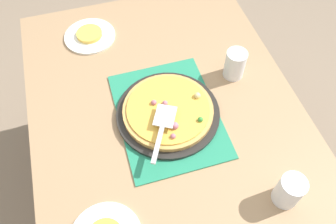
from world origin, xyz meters
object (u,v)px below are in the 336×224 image
at_px(pizza_pan, 168,113).
at_px(served_slice_right, 89,34).
at_px(pizza_server, 162,127).
at_px(pizza, 168,110).
at_px(plate_far_right, 90,36).
at_px(cup_near, 289,191).
at_px(cup_far, 235,64).

xyz_separation_m(pizza_pan, served_slice_right, (0.49, 0.21, 0.01)).
bearing_deg(pizza_server, pizza, -28.66).
bearing_deg(plate_far_right, pizza, -156.72).
xyz_separation_m(pizza_pan, pizza, (-0.00, -0.00, 0.02)).
xyz_separation_m(cup_near, pizza_server, (0.32, 0.31, 0.01)).
xyz_separation_m(pizza_pan, pizza_server, (-0.09, 0.05, 0.06)).
bearing_deg(pizza, served_slice_right, 23.28).
relative_size(pizza, plate_far_right, 1.50).
bearing_deg(cup_near, cup_far, -4.58).
bearing_deg(pizza, cup_near, -147.15).
relative_size(served_slice_right, cup_near, 0.92).
height_order(pizza_pan, pizza_server, pizza_server).
height_order(pizza_pan, plate_far_right, pizza_pan).
bearing_deg(pizza_pan, plate_far_right, 23.25).
distance_m(cup_far, pizza_server, 0.41).
height_order(pizza, cup_near, cup_near).
relative_size(pizza_pan, plate_far_right, 1.73).
xyz_separation_m(pizza_pan, plate_far_right, (0.49, 0.21, -0.01)).
xyz_separation_m(pizza, pizza_server, (-0.09, 0.05, 0.04)).
xyz_separation_m(pizza, cup_far, (0.12, -0.30, 0.03)).
bearing_deg(plate_far_right, pizza_pan, -156.75).
bearing_deg(served_slice_right, pizza, -156.72).
bearing_deg(cup_near, pizza, 32.85).
bearing_deg(cup_far, served_slice_right, 53.96).
bearing_deg(pizza_pan, pizza, -140.90).
relative_size(cup_near, pizza_server, 0.54).
distance_m(pizza, pizza_server, 0.10).
height_order(pizza, pizza_server, pizza_server).
distance_m(served_slice_right, pizza_server, 0.60).
xyz_separation_m(plate_far_right, cup_far, (-0.38, -0.52, 0.06)).
height_order(plate_far_right, pizza_server, pizza_server).
bearing_deg(served_slice_right, pizza_server, -164.06).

